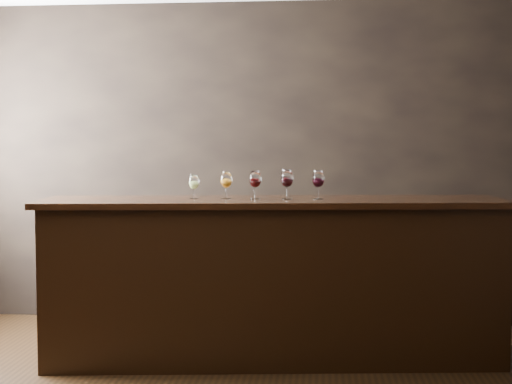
# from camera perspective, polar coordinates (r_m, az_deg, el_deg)

# --- Properties ---
(room_shell) EXTENTS (5.02, 4.52, 2.81)m
(room_shell) POSITION_cam_1_polar(r_m,az_deg,el_deg) (4.24, -9.68, 7.19)
(room_shell) COLOR black
(room_shell) RESTS_ON ground
(bar_counter) EXTENTS (3.27, 1.07, 1.12)m
(bar_counter) POSITION_cam_1_polar(r_m,az_deg,el_deg) (5.19, 1.42, -7.25)
(bar_counter) COLOR black
(bar_counter) RESTS_ON ground
(bar_top) EXTENTS (3.39, 1.15, 0.04)m
(bar_top) POSITION_cam_1_polar(r_m,az_deg,el_deg) (5.11, 1.43, -0.81)
(bar_top) COLOR black
(bar_top) RESTS_ON bar_counter
(back_bar_shelf) EXTENTS (2.13, 0.40, 0.77)m
(back_bar_shelf) POSITION_cam_1_polar(r_m,az_deg,el_deg) (6.21, -4.52, -7.12)
(back_bar_shelf) COLOR black
(back_bar_shelf) RESTS_ON ground
(glass_white) EXTENTS (0.07, 0.07, 0.18)m
(glass_white) POSITION_cam_1_polar(r_m,az_deg,el_deg) (5.13, -4.99, 0.76)
(glass_white) COLOR white
(glass_white) RESTS_ON bar_top
(glass_amber) EXTENTS (0.08, 0.08, 0.20)m
(glass_amber) POSITION_cam_1_polar(r_m,az_deg,el_deg) (5.14, -2.40, 0.94)
(glass_amber) COLOR white
(glass_amber) RESTS_ON bar_top
(glass_red_a) EXTENTS (0.09, 0.09, 0.21)m
(glass_red_a) POSITION_cam_1_polar(r_m,az_deg,el_deg) (5.11, -0.07, 0.98)
(glass_red_a) COLOR white
(glass_red_a) RESTS_ON bar_top
(glass_red_b) EXTENTS (0.09, 0.09, 0.21)m
(glass_red_b) POSITION_cam_1_polar(r_m,az_deg,el_deg) (5.10, 2.50, 1.04)
(glass_red_b) COLOR white
(glass_red_b) RESTS_ON bar_top
(glass_red_c) EXTENTS (0.09, 0.09, 0.21)m
(glass_red_c) POSITION_cam_1_polar(r_m,az_deg,el_deg) (5.12, 5.00, 1.00)
(glass_red_c) COLOR white
(glass_red_c) RESTS_ON bar_top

